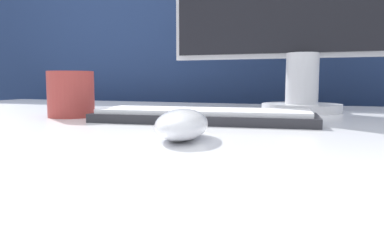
# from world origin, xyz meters

# --- Properties ---
(partition_panel) EXTENTS (5.00, 0.03, 1.20)m
(partition_panel) POSITION_xyz_m (0.00, 0.72, 0.60)
(partition_panel) COLOR navy
(partition_panel) RESTS_ON ground_plane
(computer_mouse_near) EXTENTS (0.09, 0.14, 0.04)m
(computer_mouse_near) POSITION_xyz_m (-0.04, -0.18, 0.72)
(computer_mouse_near) COLOR white
(computer_mouse_near) RESTS_ON desk
(keyboard) EXTENTS (0.42, 0.17, 0.02)m
(keyboard) POSITION_xyz_m (-0.08, 0.03, 0.72)
(keyboard) COLOR #28282D
(keyboard) RESTS_ON desk
(mug) EXTENTS (0.10, 0.10, 0.10)m
(mug) POSITION_xyz_m (-0.37, 0.03, 0.75)
(mug) COLOR #A33833
(mug) RESTS_ON desk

